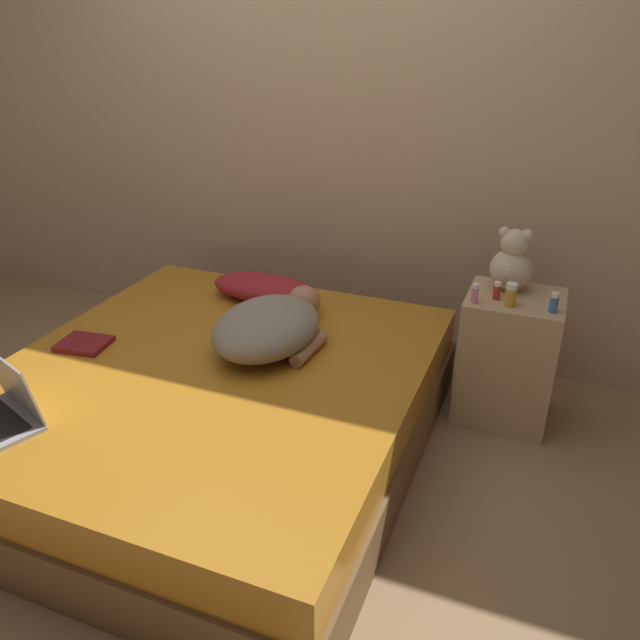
{
  "coord_description": "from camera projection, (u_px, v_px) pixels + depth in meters",
  "views": [
    {
      "loc": [
        1.26,
        -1.93,
        1.74
      ],
      "look_at": [
        0.4,
        0.24,
        0.6
      ],
      "focal_mm": 35.0,
      "sensor_mm": 36.0,
      "label": 1
    }
  ],
  "objects": [
    {
      "name": "teddy_bear",
      "position": [
        512.0,
        263.0,
        2.78
      ],
      "size": [
        0.19,
        0.19,
        0.29
      ],
      "color": "beige",
      "rests_on": "nightstand"
    },
    {
      "name": "person_lying",
      "position": [
        270.0,
        326.0,
        2.73
      ],
      "size": [
        0.47,
        0.73,
        0.21
      ],
      "rotation": [
        0.0,
        0.0,
        -0.07
      ],
      "color": "gray",
      "rests_on": "bed"
    },
    {
      "name": "bottle_amber",
      "position": [
        511.0,
        295.0,
        2.65
      ],
      "size": [
        0.05,
        0.05,
        0.1
      ],
      "color": "gold",
      "rests_on": "nightstand"
    },
    {
      "name": "ground_plane",
      "position": [
        218.0,
        446.0,
        2.79
      ],
      "size": [
        12.0,
        12.0,
        0.0
      ],
      "primitive_type": "plane",
      "color": "#937551"
    },
    {
      "name": "bottle_pink",
      "position": [
        475.0,
        293.0,
        2.69
      ],
      "size": [
        0.03,
        0.03,
        0.09
      ],
      "color": "pink",
      "rests_on": "nightstand"
    },
    {
      "name": "nightstand",
      "position": [
        507.0,
        358.0,
        2.89
      ],
      "size": [
        0.42,
        0.38,
        0.62
      ],
      "color": "tan",
      "rests_on": "ground_plane"
    },
    {
      "name": "bottle_red",
      "position": [
        497.0,
        291.0,
        2.72
      ],
      "size": [
        0.03,
        0.03,
        0.08
      ],
      "color": "#B72D2D",
      "rests_on": "nightstand"
    },
    {
      "name": "pillow",
      "position": [
        264.0,
        288.0,
        3.2
      ],
      "size": [
        0.56,
        0.26,
        0.13
      ],
      "color": "maroon",
      "rests_on": "bed"
    },
    {
      "name": "wall_back",
      "position": [
        320.0,
        109.0,
        3.25
      ],
      "size": [
        8.0,
        0.06,
        2.6
      ],
      "color": "tan",
      "rests_on": "ground_plane"
    },
    {
      "name": "laptop",
      "position": [
        0.0,
        409.0,
        2.23
      ],
      "size": [
        0.4,
        0.35,
        0.25
      ],
      "rotation": [
        0.0,
        0.0,
        -0.36
      ],
      "color": "#9E9EA3",
      "rests_on": "bed"
    },
    {
      "name": "bed",
      "position": [
        215.0,
        408.0,
        2.7
      ],
      "size": [
        1.73,
        1.9,
        0.42
      ],
      "color": "brown",
      "rests_on": "ground_plane"
    },
    {
      "name": "bottle_blue",
      "position": [
        554.0,
        303.0,
        2.6
      ],
      "size": [
        0.04,
        0.04,
        0.09
      ],
      "color": "#3866B2",
      "rests_on": "nightstand"
    },
    {
      "name": "book",
      "position": [
        84.0,
        344.0,
        2.76
      ],
      "size": [
        0.23,
        0.2,
        0.02
      ],
      "rotation": [
        0.0,
        0.0,
        0.13
      ],
      "color": "maroon",
      "rests_on": "bed"
    }
  ]
}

